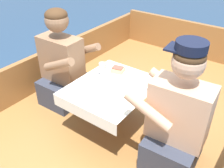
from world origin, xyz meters
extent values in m
plane|color=navy|center=(0.00, 0.00, 0.00)|extent=(60.00, 60.00, 0.00)
cube|color=#9E6B38|center=(0.00, 0.00, 0.12)|extent=(2.07, 3.46, 0.25)
cube|color=#936033|center=(-1.01, 0.00, 0.45)|extent=(0.06, 3.46, 0.40)
cube|color=#936033|center=(0.00, 1.70, 0.48)|extent=(1.95, 0.06, 0.46)
cylinder|color=#B2B2B7|center=(0.00, -0.13, 0.44)|extent=(0.07, 0.07, 0.39)
cube|color=#9E6B38|center=(0.00, -0.13, 0.65)|extent=(0.58, 0.70, 0.02)
cube|color=white|center=(0.00, -0.13, 0.66)|extent=(0.61, 0.73, 0.00)
cube|color=white|center=(0.00, -0.49, 0.61)|extent=(0.61, 0.00, 0.10)
cube|color=white|center=(0.00, 0.24, 0.61)|extent=(0.61, 0.00, 0.10)
cube|color=#333847|center=(-0.61, -0.10, 0.38)|extent=(0.37, 0.45, 0.26)
cube|color=#936B4C|center=(-0.61, -0.10, 0.72)|extent=(0.41, 0.23, 0.43)
sphere|color=#936B4C|center=(-0.61, -0.10, 1.09)|extent=(0.21, 0.21, 0.21)
ellipsoid|color=#472D19|center=(-0.61, -0.10, 1.14)|extent=(0.20, 0.20, 0.11)
cylinder|color=#936B4C|center=(-0.46, 0.08, 0.79)|extent=(0.34, 0.08, 0.21)
cylinder|color=#936B4C|center=(-0.45, -0.28, 0.79)|extent=(0.34, 0.08, 0.21)
cube|color=#333847|center=(0.61, -0.20, 0.38)|extent=(0.39, 0.46, 0.26)
cube|color=tan|center=(0.61, -0.20, 0.73)|extent=(0.41, 0.24, 0.44)
sphere|color=tan|center=(0.61, -0.20, 1.10)|extent=(0.20, 0.20, 0.20)
ellipsoid|color=#472D19|center=(0.61, -0.20, 1.14)|extent=(0.19, 0.19, 0.11)
cylinder|color=tan|center=(0.47, -0.39, 0.79)|extent=(0.34, 0.09, 0.21)
cylinder|color=tan|center=(0.45, -0.03, 0.79)|extent=(0.34, 0.09, 0.21)
cylinder|color=black|center=(0.61, -0.20, 1.20)|extent=(0.19, 0.19, 0.06)
cube|color=black|center=(0.52, -0.20, 1.17)|extent=(0.11, 0.15, 0.01)
cylinder|color=white|center=(-0.09, 0.08, 0.67)|extent=(0.21, 0.21, 0.01)
cylinder|color=white|center=(-0.09, -0.28, 0.67)|extent=(0.18, 0.18, 0.01)
cube|color=#E0BC7F|center=(-0.09, 0.08, 0.69)|extent=(0.13, 0.11, 0.04)
cube|color=#B74C3D|center=(-0.09, 0.08, 0.71)|extent=(0.10, 0.09, 0.01)
cylinder|color=white|center=(0.22, 0.09, 0.68)|extent=(0.12, 0.12, 0.04)
cylinder|color=beige|center=(0.22, 0.09, 0.69)|extent=(0.10, 0.10, 0.02)
cylinder|color=white|center=(0.12, -0.16, 0.68)|extent=(0.13, 0.13, 0.04)
cylinder|color=beige|center=(0.12, -0.16, 0.69)|extent=(0.10, 0.10, 0.02)
cylinder|color=white|center=(-0.03, -0.09, 0.69)|extent=(0.07, 0.07, 0.06)
torus|color=white|center=(0.02, -0.09, 0.70)|extent=(0.04, 0.01, 0.04)
cylinder|color=#3D2314|center=(-0.03, -0.09, 0.71)|extent=(0.06, 0.06, 0.01)
cylinder|color=white|center=(0.20, -0.36, 0.69)|extent=(0.06, 0.06, 0.05)
torus|color=white|center=(0.24, -0.36, 0.69)|extent=(0.04, 0.01, 0.04)
cylinder|color=#3D2314|center=(0.20, -0.36, 0.71)|extent=(0.05, 0.05, 0.01)
cylinder|color=silver|center=(-0.25, 0.06, 0.69)|extent=(0.06, 0.06, 0.05)
cylinder|color=beige|center=(-0.25, 0.06, 0.69)|extent=(0.07, 0.07, 0.03)
cube|color=silver|center=(0.08, -0.05, 0.67)|extent=(0.10, 0.15, 0.00)
ellipsoid|color=silver|center=(0.04, 0.01, 0.67)|extent=(0.04, 0.02, 0.01)
cube|color=silver|center=(-0.22, -0.10, 0.67)|extent=(0.04, 0.17, 0.00)
cube|color=silver|center=(-0.21, -0.03, 0.67)|extent=(0.03, 0.04, 0.00)
cube|color=silver|center=(0.11, 0.12, 0.67)|extent=(0.06, 0.17, 0.00)
ellipsoid|color=silver|center=(0.09, 0.18, 0.67)|extent=(0.04, 0.02, 0.01)
cube|color=silver|center=(-0.18, -0.03, 0.67)|extent=(0.02, 0.17, 0.00)
ellipsoid|color=silver|center=(-0.18, 0.04, 0.67)|extent=(0.04, 0.02, 0.01)
cube|color=silver|center=(0.06, 0.04, 0.67)|extent=(0.09, 0.16, 0.00)
camera|label=1|loc=(1.02, -1.52, 1.78)|focal=40.00mm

